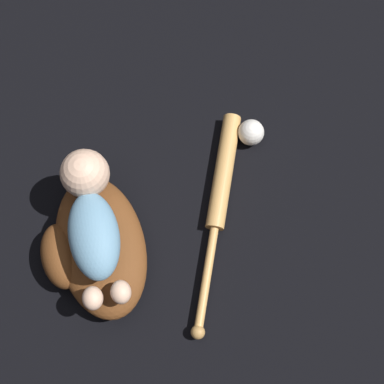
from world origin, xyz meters
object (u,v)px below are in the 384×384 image
Objects in this scene: baby_figure at (92,214)px; baseball_bat at (220,192)px; baseball at (251,132)px; baseball_glove at (96,247)px.

baby_figure is 0.69× the size of baseball_bat.
baby_figure reaches higher than baseball.
baseball_glove is at bearing 98.80° from baseball_bat.
baseball_bat is 0.19m from baseball.
baseball_glove is 5.31× the size of baseball.
baseball_glove reaches higher than baseball.
baseball is (0.14, -0.46, -0.12)m from baby_figure.
baseball_bat is at bearing -89.27° from baby_figure.
baseball_bat is at bearing -81.20° from baseball_glove.
baseball is at bearing -44.81° from baseball_bat.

